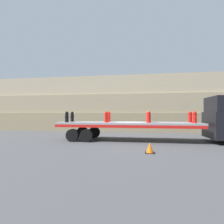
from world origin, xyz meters
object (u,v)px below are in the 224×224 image
at_px(fire_hydrant_red_near_1, 106,117).
at_px(fire_hydrant_red_far_3, 190,117).
at_px(traffic_cone, 150,148).
at_px(fire_hydrant_red_far_1, 109,117).
at_px(fire_hydrant_red_far_2, 148,117).
at_px(fire_hydrant_red_near_3, 195,117).
at_px(fire_hydrant_red_near_2, 149,117).
at_px(fire_hydrant_black_far_0, 72,117).
at_px(fire_hydrant_black_near_0, 67,117).
at_px(flatbed_trailer, 118,126).

height_order(fire_hydrant_red_near_1, fire_hydrant_red_far_3, same).
bearing_deg(traffic_cone, fire_hydrant_red_far_3, 54.70).
bearing_deg(fire_hydrant_red_far_1, fire_hydrant_red_far_2, 0.00).
bearing_deg(fire_hydrant_red_far_2, fire_hydrant_red_near_3, -19.47).
bearing_deg(fire_hydrant_red_far_2, fire_hydrant_red_far_3, 0.00).
height_order(fire_hydrant_red_near_2, fire_hydrant_red_near_3, same).
relative_size(fire_hydrant_black_far_0, fire_hydrant_red_far_3, 1.00).
bearing_deg(traffic_cone, fire_hydrant_red_near_3, 47.04).
relative_size(fire_hydrant_black_near_0, fire_hydrant_red_far_3, 1.00).
relative_size(flatbed_trailer, fire_hydrant_black_near_0, 12.95).
xyz_separation_m(fire_hydrant_black_near_0, fire_hydrant_red_near_1, (2.99, 0.00, 0.00)).
bearing_deg(fire_hydrant_black_near_0, fire_hydrant_red_near_3, 0.00).
bearing_deg(flatbed_trailer, fire_hydrant_red_far_1, 146.11).
bearing_deg(fire_hydrant_red_far_3, fire_hydrant_black_far_0, 180.00).
distance_m(fire_hydrant_red_far_1, traffic_cone, 5.45).
distance_m(fire_hydrant_black_near_0, fire_hydrant_red_near_1, 2.99).
bearing_deg(flatbed_trailer, traffic_cone, -61.93).
distance_m(fire_hydrant_red_near_1, fire_hydrant_red_far_2, 3.17).
xyz_separation_m(flatbed_trailer, fire_hydrant_red_near_3, (5.19, -0.53, 0.64)).
relative_size(fire_hydrant_red_far_1, traffic_cone, 1.46).
height_order(fire_hydrant_red_far_3, traffic_cone, fire_hydrant_red_far_3).
height_order(fire_hydrant_red_near_1, traffic_cone, fire_hydrant_red_near_1).
distance_m(flatbed_trailer, fire_hydrant_black_far_0, 3.87).
height_order(flatbed_trailer, fire_hydrant_red_near_1, fire_hydrant_red_near_1).
height_order(fire_hydrant_red_near_2, traffic_cone, fire_hydrant_red_near_2).
relative_size(fire_hydrant_black_near_0, traffic_cone, 1.46).
distance_m(flatbed_trailer, fire_hydrant_red_near_3, 5.26).
distance_m(fire_hydrant_black_far_0, fire_hydrant_red_far_1, 2.99).
distance_m(fire_hydrant_red_far_3, traffic_cone, 5.60).
height_order(fire_hydrant_black_near_0, fire_hydrant_red_far_2, same).
height_order(fire_hydrant_red_near_2, fire_hydrant_red_far_2, same).
bearing_deg(fire_hydrant_red_far_3, fire_hydrant_red_far_1, 180.00).
height_order(fire_hydrant_red_near_1, fire_hydrant_red_near_2, same).
bearing_deg(fire_hydrant_red_near_2, fire_hydrant_red_far_1, 160.53).
bearing_deg(fire_hydrant_red_near_1, fire_hydrant_red_far_1, 90.00).
bearing_deg(fire_hydrant_red_far_2, fire_hydrant_black_near_0, -169.98).
bearing_deg(fire_hydrant_black_far_0, flatbed_trailer, -7.97).
bearing_deg(fire_hydrant_red_far_3, fire_hydrant_black_near_0, -173.28).
relative_size(flatbed_trailer, fire_hydrant_red_far_3, 12.95).
distance_m(fire_hydrant_red_near_3, fire_hydrant_red_far_3, 1.06).
distance_m(fire_hydrant_black_near_0, fire_hydrant_red_near_3, 8.97).
bearing_deg(fire_hydrant_red_far_2, fire_hydrant_red_near_1, -160.53).
height_order(fire_hydrant_black_near_0, fire_hydrant_black_far_0, same).
bearing_deg(fire_hydrant_red_far_3, fire_hydrant_red_near_3, -90.00).
distance_m(fire_hydrant_red_far_1, fire_hydrant_red_near_3, 6.07).
distance_m(fire_hydrant_red_near_1, fire_hydrant_red_near_3, 5.98).
relative_size(flatbed_trailer, fire_hydrant_red_near_2, 12.95).
bearing_deg(fire_hydrant_red_near_2, fire_hydrant_red_far_2, 90.00).
xyz_separation_m(fire_hydrant_black_far_0, traffic_cone, (5.85, -4.41, -1.47)).
height_order(fire_hydrant_red_near_1, fire_hydrant_red_far_1, same).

